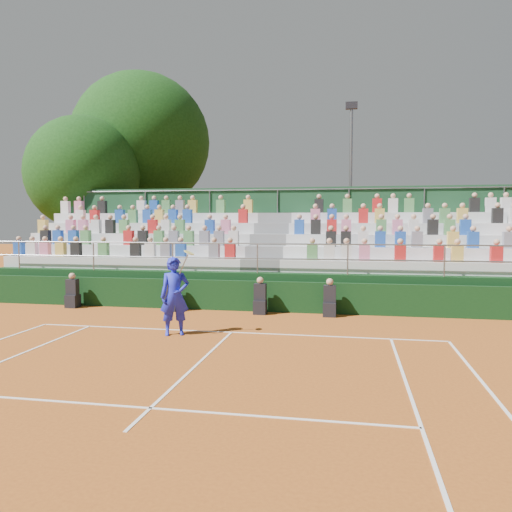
% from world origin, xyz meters
% --- Properties ---
extents(ground, '(90.00, 90.00, 0.00)m').
position_xyz_m(ground, '(0.00, 0.00, 0.00)').
color(ground, '#AA561C').
rests_on(ground, ground).
extents(courtside_wall, '(20.00, 0.15, 1.00)m').
position_xyz_m(courtside_wall, '(0.00, 3.20, 0.50)').
color(courtside_wall, black).
rests_on(courtside_wall, ground).
extents(line_officials, '(9.13, 0.40, 1.19)m').
position_xyz_m(line_officials, '(-1.55, 2.75, 0.48)').
color(line_officials, black).
rests_on(line_officials, ground).
extents(grandstand, '(20.00, 5.20, 4.40)m').
position_xyz_m(grandstand, '(-0.00, 6.43, 1.09)').
color(grandstand, black).
rests_on(grandstand, ground).
extents(tennis_player, '(0.97, 0.74, 2.22)m').
position_xyz_m(tennis_player, '(-1.38, -0.54, 1.02)').
color(tennis_player, '#1C25D4').
rests_on(tennis_player, ground).
extents(tree_west, '(5.70, 5.70, 8.25)m').
position_xyz_m(tree_west, '(-10.25, 10.63, 5.39)').
color(tree_west, '#382014').
rests_on(tree_west, ground).
extents(tree_east, '(7.80, 7.80, 11.35)m').
position_xyz_m(tree_east, '(-8.74, 14.33, 7.44)').
color(tree_east, '#382014').
rests_on(tree_east, ground).
extents(floodlight_mast, '(0.60, 0.25, 8.98)m').
position_xyz_m(floodlight_mast, '(3.05, 13.42, 5.18)').
color(floodlight_mast, gray).
rests_on(floodlight_mast, ground).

